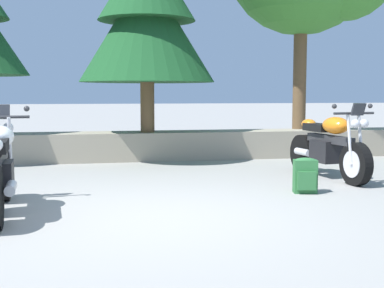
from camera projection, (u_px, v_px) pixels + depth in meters
ground_plane at (147, 216)px, 5.61m from camera, size 120.00×120.00×0.00m
stone_wall at (121, 146)px, 10.27m from camera, size 36.00×0.80×0.55m
motorcycle_orange_centre at (329, 147)px, 8.07m from camera, size 0.71×2.06×1.18m
rider_backpack at (305, 175)px, 6.89m from camera, size 0.33×0.30×0.47m
pine_tree_mid_left at (147, 10)px, 10.00m from camera, size 2.61×2.61×4.26m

